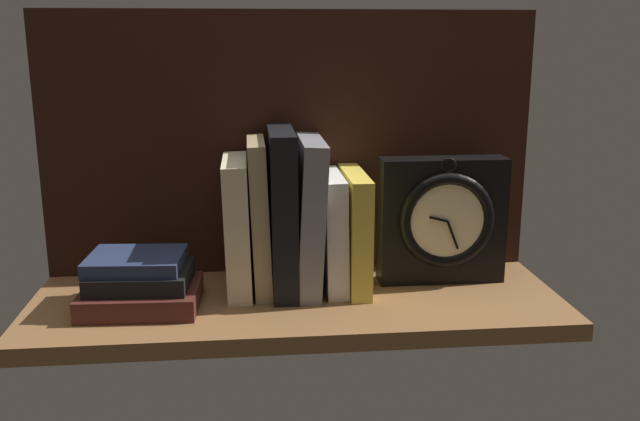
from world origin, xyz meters
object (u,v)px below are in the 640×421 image
at_px(book_white_catcher, 332,231).
at_px(book_yellow_seinlanguage, 354,230).
at_px(book_stack_side, 140,283).
at_px(framed_clock, 443,220).
at_px(book_tan_shortstories, 260,216).
at_px(book_gray_chess, 308,215).
at_px(book_black_skeptic, 282,211).
at_px(book_cream_twain, 238,226).

relative_size(book_white_catcher, book_yellow_seinlanguage, 0.99).
bearing_deg(book_stack_side, framed_clock, 7.68).
height_order(book_white_catcher, book_yellow_seinlanguage, book_yellow_seinlanguage).
height_order(book_tan_shortstories, book_gray_chess, same).
relative_size(book_gray_chess, book_white_catcher, 1.30).
distance_m(book_tan_shortstories, book_black_skeptic, 0.04).
distance_m(framed_clock, book_stack_side, 0.46).
relative_size(book_tan_shortstories, framed_clock, 1.14).
height_order(book_gray_chess, book_white_catcher, book_gray_chess).
bearing_deg(book_tan_shortstories, book_gray_chess, 0.00).
bearing_deg(book_stack_side, book_tan_shortstories, 18.68).
bearing_deg(book_yellow_seinlanguage, book_black_skeptic, -180.00).
xyz_separation_m(book_white_catcher, framed_clock, (0.17, 0.00, 0.01)).
bearing_deg(book_white_catcher, book_gray_chess, 180.00).
bearing_deg(book_stack_side, book_white_catcher, 11.67).
bearing_deg(book_tan_shortstories, book_white_catcher, 0.00).
height_order(book_tan_shortstories, book_black_skeptic, book_black_skeptic).
height_order(book_cream_twain, book_white_catcher, book_cream_twain).
height_order(book_tan_shortstories, book_stack_side, book_tan_shortstories).
height_order(book_cream_twain, book_yellow_seinlanguage, book_cream_twain).
height_order(book_white_catcher, book_stack_side, book_white_catcher).
relative_size(book_cream_twain, book_tan_shortstories, 0.88).
bearing_deg(book_stack_side, book_cream_twain, 22.75).
relative_size(book_black_skeptic, book_white_catcher, 1.39).
bearing_deg(book_black_skeptic, book_gray_chess, 0.00).
bearing_deg(book_yellow_seinlanguage, framed_clock, 1.28).
relative_size(book_tan_shortstories, book_yellow_seinlanguage, 1.29).
xyz_separation_m(book_gray_chess, book_stack_side, (-0.25, -0.06, -0.08)).
bearing_deg(framed_clock, book_black_skeptic, -179.29).
relative_size(book_black_skeptic, book_yellow_seinlanguage, 1.37).
bearing_deg(book_yellow_seinlanguage, book_gray_chess, 180.00).
xyz_separation_m(book_gray_chess, book_yellow_seinlanguage, (0.07, 0.00, -0.03)).
relative_size(book_yellow_seinlanguage, book_stack_side, 1.06).
bearing_deg(book_gray_chess, book_tan_shortstories, -180.00).
bearing_deg(framed_clock, book_gray_chess, -179.15).
relative_size(book_tan_shortstories, book_white_catcher, 1.30).
distance_m(book_cream_twain, framed_clock, 0.32).
distance_m(book_white_catcher, book_yellow_seinlanguage, 0.03).
relative_size(book_cream_twain, book_yellow_seinlanguage, 1.13).
distance_m(book_cream_twain, book_gray_chess, 0.11).
distance_m(book_black_skeptic, book_stack_side, 0.23).
height_order(book_tan_shortstories, book_yellow_seinlanguage, book_tan_shortstories).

